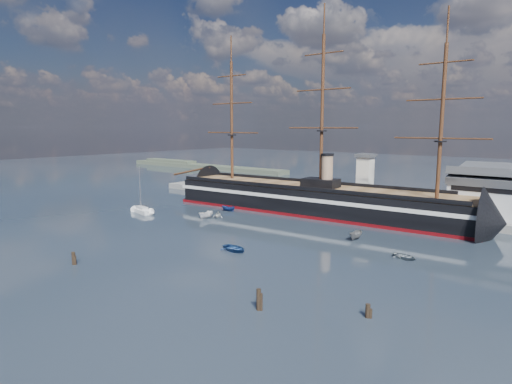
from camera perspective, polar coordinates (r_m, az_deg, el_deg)
The scene contains 15 objects.
ground at distance 106.07m, azimuth 5.14°, elevation -4.91°, with size 600.00×600.00×0.00m, color #1A242F.
quay at distance 133.00m, azimuth 17.45°, elevation -2.51°, with size 180.00×18.00×2.00m, color slate.
quay_tower at distance 131.48m, azimuth 14.32°, elevation 1.80°, with size 5.00×5.00×15.00m.
shoreline at distance 267.98m, azimuth -8.44°, elevation 3.54°, with size 120.00×10.00×4.00m.
warship at distance 126.17m, azimuth 7.09°, elevation -0.89°, with size 113.40×22.31×53.94m.
sailboat at distance 129.09m, azimuth -14.95°, elevation -2.34°, with size 8.79×4.10×13.55m.
motorboat_a at distance 118.26m, azimuth -6.66°, elevation -3.52°, with size 5.92×2.17×2.37m, color white.
motorboat_b at distance 87.23m, azimuth -2.88°, elevation -7.88°, with size 3.69×1.48×1.72m, color navy.
motorboat_c at distance 98.31m, azimuth 13.13°, elevation -6.19°, with size 5.80×2.13×2.32m, color slate.
motorboat_d at distance 118.89m, azimuth -5.11°, elevation -3.43°, with size 5.32×2.31×1.95m, color silver.
motorboat_e at distance 86.92m, azimuth 19.20°, elevation -8.42°, with size 2.98×1.19×1.39m, color slate.
motorboat_g at distance 127.70m, azimuth -3.72°, elevation -2.57°, with size 4.88×1.79×1.95m, color navy.
piling_near_left at distance 85.72m, azimuth -23.11°, elevation -8.88°, with size 0.64×0.64×3.06m, color black.
piling_near_right at distance 60.71m, azimuth 0.35°, elevation -15.45°, with size 0.64×0.64×3.74m, color black.
piling_far_right at distance 60.35m, azimuth 14.64°, elevation -15.90°, with size 0.64×0.64×2.59m, color black.
Camera 1 is at (57.11, -45.88, 24.77)m, focal length 30.00 mm.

